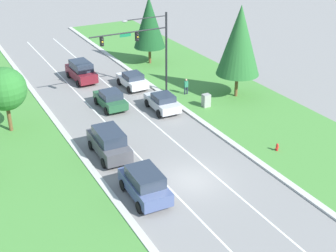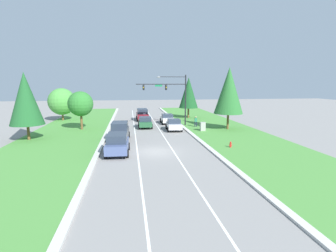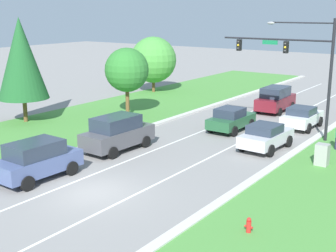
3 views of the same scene
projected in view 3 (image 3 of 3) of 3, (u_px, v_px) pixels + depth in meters
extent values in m
plane|color=gray|center=(93.00, 193.00, 22.43)|extent=(160.00, 160.00, 0.00)
cube|color=beige|center=(192.00, 221.00, 19.25)|extent=(0.50, 90.00, 0.15)
cube|color=beige|center=(18.00, 169.00, 25.57)|extent=(0.50, 90.00, 0.15)
cube|color=white|center=(67.00, 185.00, 23.44)|extent=(0.14, 81.00, 0.01)
cube|color=white|center=(121.00, 201.00, 21.43)|extent=(0.14, 81.00, 0.01)
cylinder|color=black|center=(330.00, 82.00, 30.20)|extent=(0.20, 0.20, 8.04)
cylinder|color=black|center=(276.00, 39.00, 31.74)|extent=(7.76, 0.12, 0.12)
cube|color=#147042|center=(270.00, 42.00, 32.02)|extent=(1.10, 0.04, 0.28)
cylinder|color=black|center=(302.00, 23.00, 30.50)|extent=(4.27, 0.09, 0.09)
ellipsoid|color=gray|center=(271.00, 23.00, 31.70)|extent=(0.56, 0.28, 0.20)
cube|color=black|center=(286.00, 47.00, 31.43)|extent=(0.28, 0.32, 0.80)
sphere|color=#2D2D2D|center=(285.00, 44.00, 31.24)|extent=(0.16, 0.16, 0.16)
sphere|color=yellow|center=(285.00, 47.00, 31.30)|extent=(0.16, 0.16, 0.16)
sphere|color=#2D2D2D|center=(285.00, 51.00, 31.35)|extent=(0.16, 0.16, 0.16)
cube|color=black|center=(239.00, 45.00, 33.38)|extent=(0.28, 0.32, 0.80)
sphere|color=#2D2D2D|center=(238.00, 42.00, 33.19)|extent=(0.16, 0.16, 0.16)
sphere|color=yellow|center=(238.00, 45.00, 33.25)|extent=(0.16, 0.16, 0.16)
sphere|color=#2D2D2D|center=(238.00, 48.00, 33.31)|extent=(0.16, 0.16, 0.16)
cube|color=silver|center=(266.00, 138.00, 29.31)|extent=(2.10, 4.31, 0.73)
cube|color=#283342|center=(265.00, 129.00, 28.96)|extent=(1.81, 1.98, 0.54)
cylinder|color=black|center=(289.00, 141.00, 29.84)|extent=(0.27, 0.77, 0.76)
cylinder|color=black|center=(262.00, 137.00, 30.96)|extent=(0.27, 0.77, 0.76)
cylinder|color=black|center=(270.00, 151.00, 27.83)|extent=(0.27, 0.77, 0.76)
cylinder|color=black|center=(242.00, 145.00, 28.94)|extent=(0.27, 0.77, 0.76)
cube|color=#4C4C51|center=(118.00, 137.00, 29.08)|extent=(2.18, 4.95, 0.98)
cube|color=#283342|center=(116.00, 123.00, 28.76)|extent=(1.91, 2.99, 0.84)
cylinder|color=black|center=(146.00, 142.00, 29.79)|extent=(0.27, 0.75, 0.74)
cylinder|color=black|center=(123.00, 137.00, 30.94)|extent=(0.27, 0.75, 0.74)
cylinder|color=black|center=(113.00, 153.00, 27.46)|extent=(0.27, 0.75, 0.74)
cylinder|color=black|center=(89.00, 147.00, 28.61)|extent=(0.27, 0.75, 0.74)
cube|color=maroon|center=(276.00, 102.00, 40.28)|extent=(2.07, 4.91, 0.95)
cube|color=#283342|center=(276.00, 92.00, 39.96)|extent=(1.83, 2.96, 0.84)
cylinder|color=black|center=(292.00, 106.00, 41.10)|extent=(0.26, 0.68, 0.68)
cylinder|color=black|center=(271.00, 103.00, 42.12)|extent=(0.26, 0.68, 0.68)
cylinder|color=black|center=(279.00, 112.00, 38.67)|extent=(0.26, 0.68, 0.68)
cylinder|color=black|center=(258.00, 109.00, 39.69)|extent=(0.26, 0.68, 0.68)
cube|color=white|center=(302.00, 118.00, 34.55)|extent=(1.90, 4.14, 0.72)
cube|color=#283342|center=(302.00, 111.00, 34.20)|extent=(1.71, 1.86, 0.53)
cylinder|color=black|center=(320.00, 122.00, 35.13)|extent=(0.24, 0.75, 0.75)
cylinder|color=black|center=(296.00, 118.00, 36.18)|extent=(0.24, 0.75, 0.75)
cylinder|color=black|center=(308.00, 128.00, 33.10)|extent=(0.24, 0.75, 0.75)
cylinder|color=black|center=(283.00, 125.00, 34.14)|extent=(0.24, 0.75, 0.75)
cube|color=#475684|center=(38.00, 164.00, 24.15)|extent=(2.19, 4.59, 0.86)
cube|color=#283342|center=(35.00, 149.00, 23.87)|extent=(1.92, 2.78, 0.77)
cylinder|color=black|center=(72.00, 168.00, 24.75)|extent=(0.27, 0.77, 0.76)
cylinder|color=black|center=(47.00, 161.00, 25.92)|extent=(0.27, 0.77, 0.76)
cylinder|color=black|center=(27.00, 183.00, 22.59)|extent=(0.27, 0.77, 0.76)
cylinder|color=black|center=(3.00, 175.00, 23.76)|extent=(0.27, 0.77, 0.76)
cube|color=#235633|center=(231.00, 121.00, 33.81)|extent=(1.94, 4.24, 0.72)
cube|color=#283342|center=(230.00, 112.00, 33.45)|extent=(1.73, 1.92, 0.62)
cylinder|color=black|center=(251.00, 124.00, 34.40)|extent=(0.25, 0.74, 0.73)
cylinder|color=black|center=(228.00, 121.00, 35.46)|extent=(0.25, 0.74, 0.73)
cylinder|color=black|center=(234.00, 131.00, 32.34)|extent=(0.25, 0.74, 0.73)
cylinder|color=black|center=(211.00, 127.00, 33.39)|extent=(0.25, 0.74, 0.73)
cube|color=#9E9E99|center=(322.00, 155.00, 26.07)|extent=(0.70, 0.60, 1.30)
cylinder|color=#232842|center=(336.00, 144.00, 29.06)|extent=(0.14, 0.14, 0.84)
cylinder|color=red|center=(249.00, 228.00, 18.24)|extent=(0.20, 0.20, 0.55)
sphere|color=red|center=(249.00, 220.00, 18.16)|extent=(0.18, 0.18, 0.18)
cylinder|color=red|center=(246.00, 226.00, 18.30)|extent=(0.10, 0.09, 0.09)
cylinder|color=red|center=(251.00, 228.00, 18.17)|extent=(0.10, 0.09, 0.09)
cylinder|color=brown|center=(127.00, 101.00, 38.38)|extent=(0.32, 0.32, 2.48)
sphere|color=#2D752D|center=(127.00, 70.00, 37.76)|extent=(3.58, 3.58, 3.58)
cylinder|color=brown|center=(154.00, 85.00, 49.46)|extent=(0.32, 0.32, 1.66)
sphere|color=#47933D|center=(153.00, 60.00, 48.82)|extent=(4.80, 4.80, 4.80)
cylinder|color=brown|center=(25.00, 110.00, 36.25)|extent=(0.32, 0.32, 1.90)
cone|color=#1E5628|center=(21.00, 58.00, 35.28)|extent=(3.85, 3.85, 6.16)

